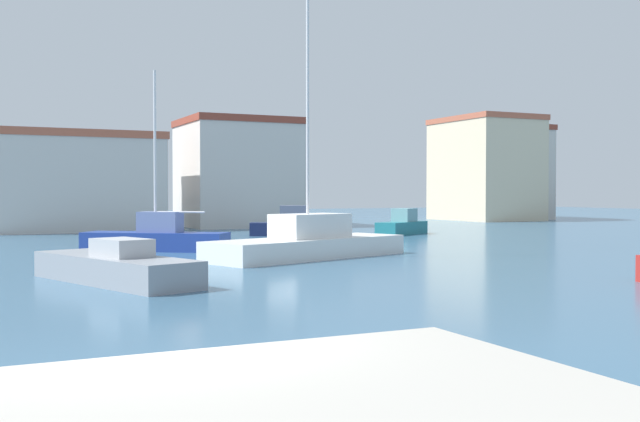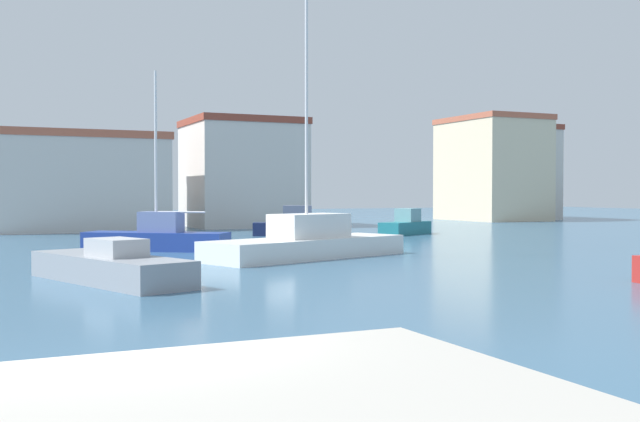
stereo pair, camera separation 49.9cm
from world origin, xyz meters
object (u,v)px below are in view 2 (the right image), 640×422
object	(u,v)px
motorboat_navy_distant_east	(294,226)
motorboat_grey_mid_harbor	(110,267)
sailboat_blue_far_right	(157,237)
motorboat_teal_center_channel	(406,225)
sailboat_white_outer_mooring	(307,242)

from	to	relation	value
motorboat_navy_distant_east	motorboat_grey_mid_harbor	bearing A→B (deg)	-125.15
motorboat_grey_mid_harbor	sailboat_blue_far_right	bearing A→B (deg)	71.52
motorboat_grey_mid_harbor	motorboat_teal_center_channel	bearing A→B (deg)	40.88
motorboat_teal_center_channel	motorboat_grey_mid_harbor	bearing A→B (deg)	-139.12
motorboat_teal_center_channel	sailboat_white_outer_mooring	size ratio (longest dim) A/B	0.36
sailboat_white_outer_mooring	motorboat_navy_distant_east	size ratio (longest dim) A/B	2.48
sailboat_white_outer_mooring	motorboat_navy_distant_east	distance (m)	15.38
motorboat_navy_distant_east	sailboat_blue_far_right	bearing A→B (deg)	-140.51
sailboat_white_outer_mooring	motorboat_navy_distant_east	bearing A→B (deg)	69.62
sailboat_blue_far_right	sailboat_white_outer_mooring	distance (m)	7.73
motorboat_teal_center_channel	motorboat_navy_distant_east	distance (m)	6.99
motorboat_navy_distant_east	sailboat_white_outer_mooring	bearing A→B (deg)	-110.38
motorboat_teal_center_channel	sailboat_white_outer_mooring	world-z (taller)	sailboat_white_outer_mooring
motorboat_teal_center_channel	motorboat_navy_distant_east	size ratio (longest dim) A/B	0.90
sailboat_blue_far_right	motorboat_grey_mid_harbor	xyz separation A→B (m)	(-3.78, -11.31, -0.14)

